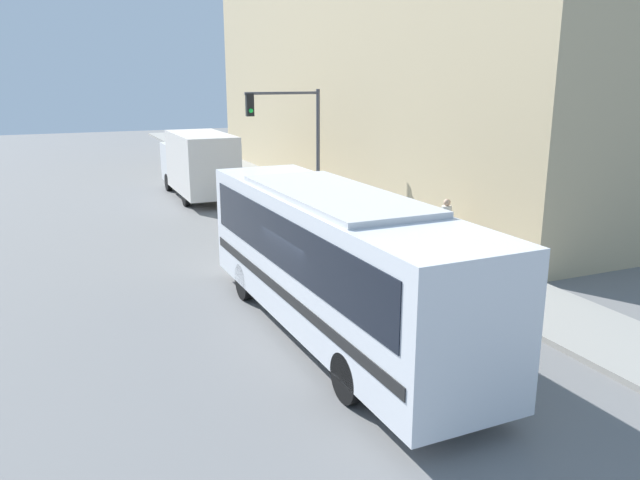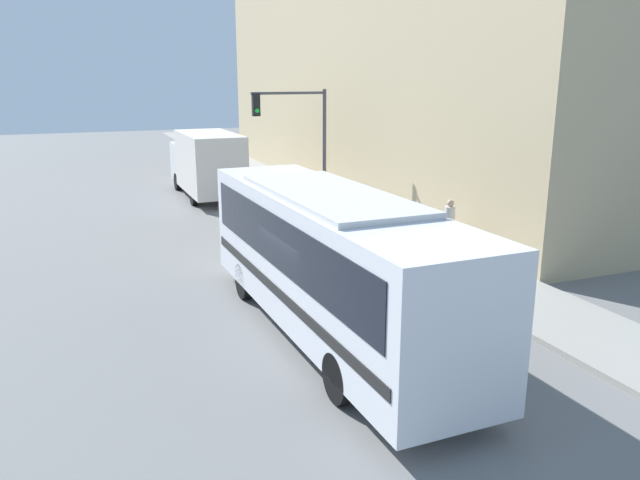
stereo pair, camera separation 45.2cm
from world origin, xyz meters
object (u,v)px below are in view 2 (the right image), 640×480
(delivery_truck, at_px, (206,162))
(pedestrian_near_corner, at_px, (449,226))
(traffic_light_pole, at_px, (300,129))
(parking_meter, at_px, (344,202))
(city_bus, at_px, (329,255))
(fire_hydrant, at_px, (404,242))

(delivery_truck, height_order, pedestrian_near_corner, delivery_truck)
(traffic_light_pole, xyz_separation_m, parking_meter, (0.98, -2.41, -2.72))
(traffic_light_pole, bearing_deg, city_bus, -107.43)
(city_bus, relative_size, traffic_light_pole, 2.01)
(pedestrian_near_corner, bearing_deg, fire_hydrant, 157.02)
(parking_meter, distance_m, pedestrian_near_corner, 5.62)
(city_bus, bearing_deg, traffic_light_pole, 71.54)
(city_bus, xyz_separation_m, parking_meter, (4.84, 9.89, -0.96))
(fire_hydrant, bearing_deg, delivery_truck, 105.90)
(fire_hydrant, height_order, pedestrian_near_corner, pedestrian_near_corner)
(city_bus, relative_size, delivery_truck, 1.39)
(delivery_truck, xyz_separation_m, traffic_light_pole, (2.77, -5.89, 1.98))
(parking_meter, xyz_separation_m, pedestrian_near_corner, (1.36, -5.45, 0.08))
(city_bus, height_order, delivery_truck, city_bus)
(fire_hydrant, bearing_deg, pedestrian_near_corner, -22.98)
(city_bus, height_order, parking_meter, city_bus)
(delivery_truck, height_order, traffic_light_pole, traffic_light_pole)
(delivery_truck, distance_m, traffic_light_pole, 6.81)
(parking_meter, bearing_deg, traffic_light_pole, 112.13)
(parking_meter, bearing_deg, delivery_truck, 114.33)
(delivery_truck, height_order, fire_hydrant, delivery_truck)
(delivery_truck, relative_size, parking_meter, 5.93)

